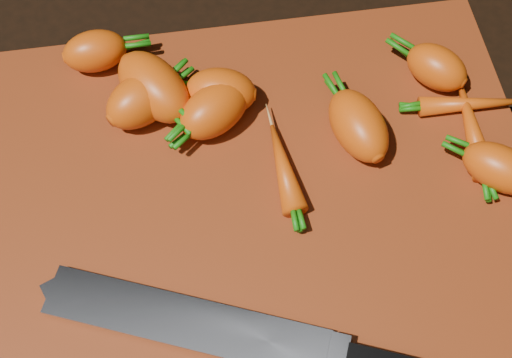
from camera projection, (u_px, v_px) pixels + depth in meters
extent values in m
cube|color=black|center=(258.00, 208.00, 0.64)|extent=(2.00, 2.00, 0.01)
cube|color=maroon|center=(258.00, 202.00, 0.63)|extent=(0.50, 0.40, 0.01)
ellipsoid|color=#EB5409|center=(142.00, 99.00, 0.65)|extent=(0.09, 0.08, 0.05)
ellipsoid|color=#EB5409|center=(221.00, 92.00, 0.65)|extent=(0.07, 0.06, 0.04)
ellipsoid|color=#EB5409|center=(154.00, 87.00, 0.65)|extent=(0.09, 0.10, 0.05)
ellipsoid|color=#EB5409|center=(358.00, 126.00, 0.63)|extent=(0.06, 0.09, 0.05)
ellipsoid|color=#EB5409|center=(214.00, 110.00, 0.64)|extent=(0.08, 0.08, 0.05)
ellipsoid|color=#EB5409|center=(95.00, 51.00, 0.68)|extent=(0.07, 0.05, 0.04)
ellipsoid|color=#EB5409|center=(500.00, 168.00, 0.62)|extent=(0.08, 0.07, 0.04)
ellipsoid|color=#EB5409|center=(471.00, 126.00, 0.65)|extent=(0.03, 0.11, 0.02)
ellipsoid|color=#EB5409|center=(476.00, 104.00, 0.66)|extent=(0.11, 0.03, 0.02)
ellipsoid|color=#EB5409|center=(283.00, 167.00, 0.63)|extent=(0.03, 0.09, 0.02)
ellipsoid|color=#EB5409|center=(437.00, 67.00, 0.67)|extent=(0.07, 0.07, 0.04)
cube|color=gray|center=(50.00, 289.00, 0.57)|extent=(0.23, 0.13, 0.00)
cube|color=gray|center=(194.00, 324.00, 0.56)|extent=(0.03, 0.04, 0.02)
cube|color=black|center=(283.00, 345.00, 0.55)|extent=(0.13, 0.07, 0.02)
cylinder|color=#B2B2B7|center=(258.00, 336.00, 0.55)|extent=(0.01, 0.01, 0.00)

